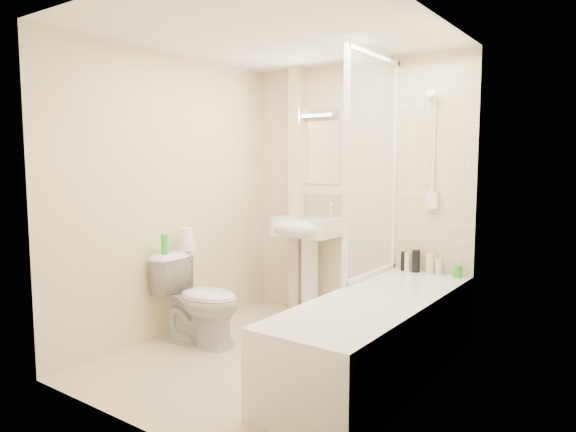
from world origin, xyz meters
The scene contains 25 objects.
floor centered at (0.00, 0.00, 0.00)m, with size 2.50×2.50×0.00m, color beige.
wall_back centered at (0.00, 1.25, 1.20)m, with size 2.20×0.02×2.40m, color beige.
wall_left centered at (-1.10, 0.00, 1.20)m, with size 0.02×2.50×2.40m, color beige.
wall_right centered at (1.10, 0.00, 1.20)m, with size 0.02×2.50×2.40m, color beige.
ceiling centered at (0.00, 0.00, 2.40)m, with size 2.20×2.50×0.02m, color white.
tile_back centered at (0.75, 1.24, 1.42)m, with size 0.70×0.01×1.75m, color beige.
tile_right centered at (1.09, 0.20, 1.42)m, with size 0.01×2.10×1.75m, color beige.
pipe_boxing centered at (-0.62, 1.19, 1.20)m, with size 0.12×0.12×2.40m, color beige.
splashback centered at (-0.39, 1.24, 1.03)m, with size 0.60×0.01×0.30m, color beige.
mirror centered at (-0.39, 1.24, 1.58)m, with size 0.46×0.01×0.60m, color white.
strip_light centered at (-0.39, 1.22, 1.95)m, with size 0.42×0.07×0.07m, color silver.
bathtub centered at (0.75, 0.20, 0.29)m, with size 0.70×2.10×0.55m.
shower_screen centered at (0.40, 0.80, 1.45)m, with size 0.04×0.92×1.80m.
shower_fixture centered at (0.75, 1.19, 1.55)m, with size 0.10×0.16×0.99m.
pedestal_sink centered at (-0.39, 1.01, 0.78)m, with size 0.57×0.51×1.10m.
bottle_black_a centered at (0.53, 1.16, 0.63)m, with size 0.05×0.05×0.17m, color black.
bottle_white_a centered at (0.56, 1.16, 0.63)m, with size 0.05×0.05×0.16m, color white.
bottle_black_b centered at (0.64, 1.16, 0.65)m, with size 0.07×0.07×0.19m, color black.
bottle_cream centered at (0.77, 1.16, 0.64)m, with size 0.07×0.07×0.17m, color beige.
bottle_white_b centered at (0.84, 1.16, 0.62)m, with size 0.06×0.06×0.14m, color silver.
bottle_green centered at (1.00, 1.16, 0.60)m, with size 0.07×0.07×0.10m, color green.
toilet centered at (-0.72, -0.07, 0.37)m, with size 0.77×0.50×0.74m, color white.
toilet_roll_lower centered at (-0.95, 0.04, 0.78)m, with size 0.12×0.12×0.09m, color white.
toilet_roll_upper centered at (-0.97, 0.03, 0.88)m, with size 0.12×0.12×0.10m, color white.
green_bottle centered at (-0.97, -0.21, 0.82)m, with size 0.06×0.06×0.16m, color green.
Camera 1 is at (2.26, -2.99, 1.49)m, focal length 32.00 mm.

